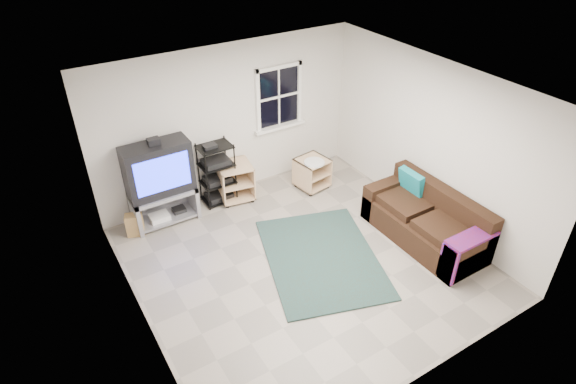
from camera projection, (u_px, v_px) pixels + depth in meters
room at (279, 101)px, 8.22m from camera, size 4.60×4.62×4.60m
tv_unit at (159, 177)px, 7.40m from camera, size 1.01×0.51×1.49m
av_rack at (217, 177)px, 8.06m from camera, size 0.55×0.40×1.10m
side_table_left at (234, 179)px, 8.23m from camera, size 0.64×0.64×0.66m
side_table_right at (311, 171)px, 8.51m from camera, size 0.57×0.58×0.59m
sofa at (427, 222)px, 7.29m from camera, size 0.87×1.95×0.89m
shag_rug at (321, 257)px, 7.06m from camera, size 2.13×2.51×0.03m
paper_bag at (135, 225)px, 7.44m from camera, size 0.30×0.24×0.37m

